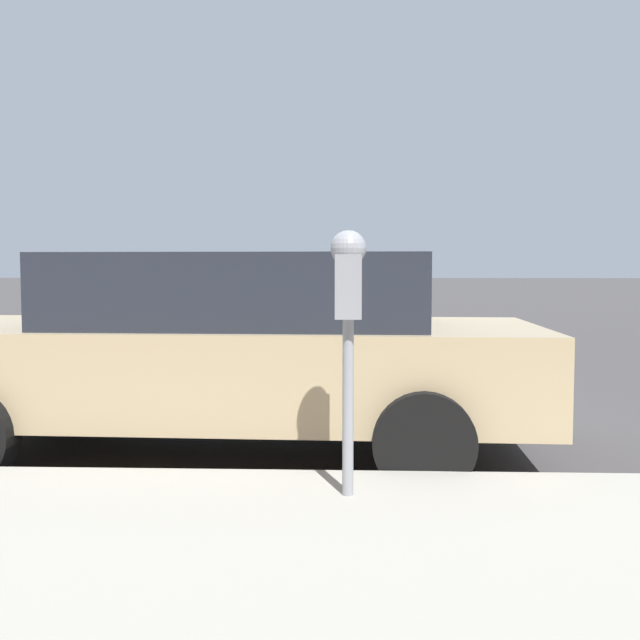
% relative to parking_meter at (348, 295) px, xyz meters
% --- Properties ---
extents(ground_plane, '(220.00, 220.00, 0.00)m').
position_rel_parking_meter_xyz_m(ground_plane, '(2.69, 0.56, -1.25)').
color(ground_plane, '#3D3A3A').
extents(parking_meter, '(0.21, 0.19, 1.43)m').
position_rel_parking_meter_xyz_m(parking_meter, '(0.00, 0.00, 0.00)').
color(parking_meter, gray).
rests_on(parking_meter, sidewalk).
extents(car_tan, '(2.27, 4.80, 1.50)m').
position_rel_parking_meter_xyz_m(car_tan, '(1.62, 0.92, -0.46)').
color(car_tan, tan).
rests_on(car_tan, ground_plane).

